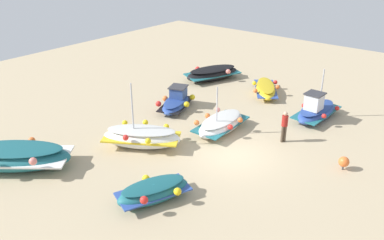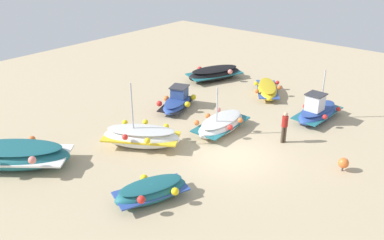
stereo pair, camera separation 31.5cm
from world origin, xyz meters
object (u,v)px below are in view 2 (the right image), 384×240
Objects in this scene: mooring_buoy_0 at (343,163)px; fishing_boat_2 at (221,124)px; fishing_boat_7 at (215,74)px; person_walking at (285,125)px; fishing_boat_1 at (317,111)px; fishing_boat_4 at (141,136)px; fishing_boat_0 at (151,191)px; fishing_boat_8 at (14,155)px; fishing_boat_5 at (177,102)px; fishing_boat_6 at (267,89)px.

fishing_boat_2 is at bearing -88.38° from mooring_buoy_0.
person_walking reaches higher than fishing_boat_7.
fishing_boat_4 reaches higher than fishing_boat_1.
mooring_buoy_0 is at bearing 38.49° from fishing_boat_1.
fishing_boat_2 is 4.53m from fishing_boat_4.
mooring_buoy_0 is (4.65, 3.36, -0.11)m from fishing_boat_1.
fishing_boat_7 is 10.59m from person_walking.
fishing_boat_0 is 7.23m from fishing_boat_2.
fishing_boat_8 is at bearing -28.84° from fishing_boat_1.
mooring_buoy_0 is at bearing -114.62° from fishing_boat_5.
fishing_boat_4 reaches higher than fishing_boat_5.
fishing_boat_7 is 13.98m from mooring_buoy_0.
fishing_boat_1 is (-11.88, 1.74, 0.09)m from fishing_boat_0.
fishing_boat_6 is 0.84× the size of fishing_boat_7.
fishing_boat_5 is 10.77m from mooring_buoy_0.
fishing_boat_0 is 13.93m from fishing_boat_6.
fishing_boat_0 is at bearing -35.23° from mooring_buoy_0.
fishing_boat_7 is (-0.17, -4.58, 0.11)m from fishing_boat_6.
fishing_boat_2 is at bearing 31.28° from fishing_boat_4.
fishing_boat_2 is 2.23× the size of person_walking.
fishing_boat_5 is at bearing 29.27° from person_walking.
fishing_boat_4 is at bearing -64.48° from mooring_buoy_0.
fishing_boat_2 reaches higher than fishing_boat_6.
person_walking is at bearing -170.25° from fishing_boat_0.
mooring_buoy_0 is at bearing 179.90° from fishing_boat_8.
mooring_buoy_0 is (0.68, 10.75, -0.04)m from fishing_boat_5.
fishing_boat_0 is at bearing -165.52° from fishing_boat_5.
person_walking is (-5.02, 5.35, 0.43)m from fishing_boat_4.
fishing_boat_7 is at bearing -6.25° from fishing_boat_5.
fishing_boat_2 is 4.09m from fishing_boat_5.
fishing_boat_7 reaches higher than fishing_boat_6.
fishing_boat_4 is at bearing -179.56° from fishing_boat_5.
mooring_buoy_0 is at bearing 165.99° from fishing_boat_0.
fishing_boat_4 is at bearing -40.16° from fishing_boat_6.
fishing_boat_5 is at bearing 80.03° from fishing_boat_4.
fishing_boat_8 reaches higher than fishing_boat_6.
mooring_buoy_0 is (0.81, 3.47, -0.58)m from person_walking.
fishing_boat_8 is (10.06, -1.20, 0.13)m from fishing_boat_5.
person_walking is at bearing 77.97° from fishing_boat_7.
fishing_boat_1 is 5.74m from mooring_buoy_0.
mooring_buoy_0 is at bearing -164.91° from person_walking.
fishing_boat_5 reaches higher than mooring_buoy_0.
fishing_boat_6 is at bearing -24.67° from person_walking.
fishing_boat_7 is at bearing 36.42° from fishing_boat_2.
person_walking is (-10.19, 8.47, 0.40)m from fishing_boat_8.
fishing_boat_7 reaches higher than mooring_buoy_0.
fishing_boat_7 is 16.01m from fishing_boat_8.
fishing_boat_5 is at bearing -135.03° from fishing_boat_8.
fishing_boat_6 is 5.85× the size of mooring_buoy_0.
fishing_boat_0 is 0.73× the size of fishing_boat_7.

